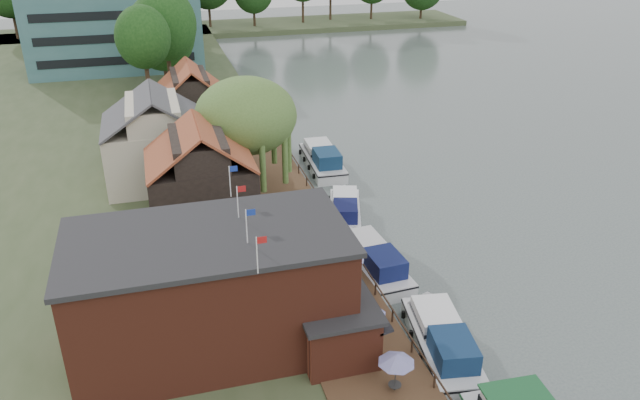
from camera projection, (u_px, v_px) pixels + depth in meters
ground at (454, 304)px, 41.79m from camera, size 260.00×260.00×0.00m
land_bank at (38, 156)px, 64.69m from camera, size 50.00×140.00×1.00m
quay_deck at (302, 237)px, 48.08m from camera, size 6.00×50.00×0.10m
quay_rail at (334, 224)px, 48.98m from camera, size 0.20×49.00×1.00m
pub at (246, 285)px, 35.52m from camera, size 20.00×11.00×7.30m
hotel_block at (115, 28)px, 94.14m from camera, size 25.40×12.40×12.30m
cottage_a at (201, 177)px, 48.04m from camera, size 8.60×7.60×8.50m
cottage_b at (156, 137)px, 55.99m from camera, size 9.60×8.60×8.50m
cottage_c at (192, 105)px, 64.78m from camera, size 7.60×7.60×8.50m
willow at (247, 138)px, 53.05m from camera, size 8.60×8.60×10.43m
umbrella_0 at (396, 372)px, 32.40m from camera, size 1.97×1.97×2.38m
umbrella_1 at (366, 324)px, 36.11m from camera, size 2.34×2.34×2.38m
umbrella_2 at (340, 295)px, 38.75m from camera, size 2.38×2.38×2.38m
umbrella_3 at (348, 267)px, 41.70m from camera, size 2.21×2.21×2.38m
umbrella_4 at (324, 254)px, 43.23m from camera, size 2.31×2.31×2.38m
umbrella_5 at (317, 229)px, 46.60m from camera, size 2.33×2.33×2.38m
umbrella_6 at (303, 213)px, 48.92m from camera, size 2.17×2.17×2.38m
cruiser_0 at (443, 337)px, 36.75m from camera, size 4.77×10.44×2.44m
cruiser_1 at (373, 257)px, 45.03m from camera, size 3.91×10.14×2.41m
cruiser_2 at (345, 207)px, 52.61m from camera, size 5.45×9.53×2.17m
cruiser_3 at (322, 156)px, 62.60m from camera, size 3.80×10.52×2.54m
bank_tree_0 at (146, 64)px, 71.15m from camera, size 6.18×6.18×13.21m
bank_tree_1 at (167, 48)px, 76.50m from camera, size 7.62×7.62×14.37m
bank_tree_2 at (162, 42)px, 83.58m from camera, size 8.95×8.95×12.82m
bank_tree_3 at (156, 21)px, 102.14m from camera, size 7.77×7.77×11.31m
bank_tree_4 at (170, 11)px, 108.61m from camera, size 7.43×7.43×12.14m
bank_tree_5 at (139, 2)px, 114.92m from camera, size 7.85×7.85×13.38m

